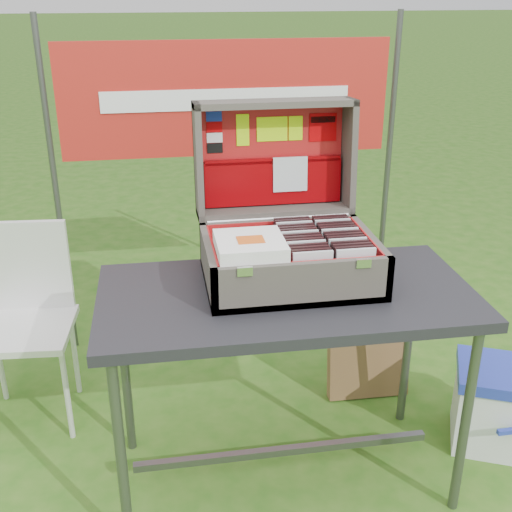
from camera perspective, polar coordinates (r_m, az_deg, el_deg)
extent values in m
plane|color=#2B6115|center=(2.76, 0.79, -18.17)|extent=(80.00, 80.00, 0.00)
cube|color=#26252A|center=(2.26, 2.73, -3.60)|extent=(1.32, 0.67, 0.04)
cylinder|color=#59595B|center=(2.23, -11.89, -17.29)|extent=(0.04, 0.04, 0.78)
cylinder|color=#59595B|center=(2.46, 18.13, -13.82)|extent=(0.04, 0.04, 0.78)
cylinder|color=#59595B|center=(2.67, -11.57, -9.79)|extent=(0.04, 0.04, 0.78)
cylinder|color=#59595B|center=(2.86, 13.36, -7.56)|extent=(0.04, 0.04, 0.78)
cube|color=#59595B|center=(2.65, 2.43, -16.91)|extent=(1.17, 0.03, 0.03)
cube|color=#504A40|center=(2.32, 3.03, -2.00)|extent=(0.61, 0.44, 0.02)
cube|color=#504A40|center=(2.11, 4.25, -2.65)|extent=(0.61, 0.02, 0.16)
cube|color=#504A40|center=(2.48, 2.06, 1.47)|extent=(0.61, 0.02, 0.16)
cube|color=#504A40|center=(2.25, -4.24, -0.91)|extent=(0.02, 0.44, 0.16)
cube|color=#504A40|center=(2.37, 10.02, 0.05)|extent=(0.02, 0.44, 0.16)
cube|color=red|center=(2.32, 3.04, -1.66)|extent=(0.56, 0.39, 0.01)
cube|color=silver|center=(2.04, -1.00, -1.38)|extent=(0.05, 0.01, 0.03)
cube|color=silver|center=(2.12, 9.54, -0.64)|extent=(0.05, 0.01, 0.03)
cylinder|color=silver|center=(2.46, 2.03, 3.34)|extent=(0.55, 0.02, 0.02)
cube|color=#504A40|center=(2.56, 1.36, 8.97)|extent=(0.61, 0.05, 0.44)
cube|color=#504A40|center=(2.46, 1.65, 13.41)|extent=(0.61, 0.16, 0.04)
cube|color=#504A40|center=(2.54, 1.67, 4.10)|extent=(0.61, 0.16, 0.04)
cube|color=#504A40|center=(2.45, -5.16, 8.37)|extent=(0.02, 0.19, 0.45)
cube|color=#504A40|center=(2.56, 8.20, 8.87)|extent=(0.02, 0.19, 0.45)
cube|color=red|center=(2.54, 1.43, 8.91)|extent=(0.56, 0.03, 0.38)
cube|color=red|center=(2.12, 4.17, -2.18)|extent=(0.56, 0.01, 0.14)
cube|color=red|center=(2.46, 2.13, 1.60)|extent=(0.56, 0.01, 0.14)
cube|color=red|center=(2.25, -3.87, -0.61)|extent=(0.01, 0.39, 0.14)
cube|color=red|center=(2.36, 9.69, 0.29)|extent=(0.01, 0.39, 0.14)
cube|color=#790005|center=(2.54, 1.51, 6.58)|extent=(0.54, 0.04, 0.18)
cube|color=#790005|center=(2.52, 1.53, 8.48)|extent=(0.53, 0.02, 0.02)
cube|color=silver|center=(2.53, 3.05, 7.27)|extent=(0.14, 0.02, 0.14)
cube|color=#1933B2|center=(2.48, -3.76, 12.28)|extent=(0.06, 0.01, 0.04)
cube|color=#B90004|center=(2.49, -3.73, 11.36)|extent=(0.06, 0.01, 0.04)
cube|color=white|center=(2.49, -3.70, 10.45)|extent=(0.06, 0.01, 0.04)
cube|color=black|center=(2.50, -3.67, 9.55)|extent=(0.06, 0.01, 0.04)
cube|color=#B9F808|center=(2.50, -1.19, 11.13)|extent=(0.05, 0.01, 0.12)
cube|color=#B9F808|center=(2.52, 1.44, 11.22)|extent=(0.12, 0.01, 0.09)
cube|color=#B9F808|center=(2.54, 3.54, 11.27)|extent=(0.05, 0.01, 0.09)
cube|color=#B90004|center=(2.56, 5.97, 11.31)|extent=(0.11, 0.01, 0.11)
cube|color=black|center=(2.56, 5.98, 11.98)|extent=(0.10, 0.00, 0.02)
cube|color=silver|center=(2.14, 5.04, -1.53)|extent=(0.14, 0.01, 0.15)
cube|color=black|center=(2.16, 4.88, -1.26)|extent=(0.14, 0.01, 0.15)
cube|color=black|center=(2.18, 4.73, -1.01)|extent=(0.14, 0.01, 0.15)
cube|color=black|center=(2.21, 4.59, -0.75)|extent=(0.14, 0.01, 0.15)
cube|color=silver|center=(2.23, 4.44, -0.50)|extent=(0.14, 0.01, 0.15)
cube|color=black|center=(2.25, 4.30, -0.26)|extent=(0.14, 0.01, 0.15)
cube|color=black|center=(2.27, 4.16, -0.02)|extent=(0.14, 0.01, 0.15)
cube|color=black|center=(2.29, 4.02, 0.22)|extent=(0.14, 0.01, 0.15)
cube|color=silver|center=(2.31, 3.89, 0.45)|extent=(0.14, 0.01, 0.15)
cube|color=black|center=(2.33, 3.76, 0.67)|extent=(0.14, 0.01, 0.15)
cube|color=black|center=(2.36, 3.63, 0.89)|extent=(0.14, 0.01, 0.15)
cube|color=black|center=(2.38, 3.50, 1.11)|extent=(0.14, 0.01, 0.15)
cube|color=silver|center=(2.40, 3.37, 1.33)|extent=(0.14, 0.01, 0.15)
cube|color=black|center=(2.42, 3.25, 1.54)|extent=(0.14, 0.01, 0.15)
cube|color=black|center=(2.44, 3.13, 1.74)|extent=(0.14, 0.01, 0.15)
cube|color=silver|center=(2.18, 8.79, -1.25)|extent=(0.14, 0.01, 0.15)
cube|color=black|center=(2.20, 8.61, -0.99)|extent=(0.14, 0.01, 0.15)
cube|color=black|center=(2.22, 8.42, -0.74)|extent=(0.14, 0.01, 0.15)
cube|color=black|center=(2.24, 8.24, -0.50)|extent=(0.14, 0.01, 0.15)
cube|color=silver|center=(2.26, 8.07, -0.25)|extent=(0.14, 0.01, 0.15)
cube|color=black|center=(2.29, 7.89, -0.02)|extent=(0.14, 0.01, 0.15)
cube|color=black|center=(2.31, 7.72, 0.22)|extent=(0.14, 0.01, 0.15)
cube|color=black|center=(2.33, 7.55, 0.45)|extent=(0.14, 0.01, 0.15)
cube|color=silver|center=(2.35, 7.39, 0.67)|extent=(0.14, 0.01, 0.15)
cube|color=black|center=(2.37, 7.23, 0.89)|extent=(0.14, 0.01, 0.15)
cube|color=black|center=(2.39, 7.07, 1.11)|extent=(0.14, 0.01, 0.15)
cube|color=black|center=(2.41, 6.91, 1.32)|extent=(0.14, 0.01, 0.15)
cube|color=silver|center=(2.43, 6.76, 1.53)|extent=(0.14, 0.01, 0.15)
cube|color=black|center=(2.45, 6.61, 1.74)|extent=(0.14, 0.01, 0.15)
cube|color=black|center=(2.48, 6.46, 1.94)|extent=(0.14, 0.01, 0.15)
cube|color=white|center=(2.16, -0.53, 0.48)|extent=(0.23, 0.23, 0.00)
cube|color=white|center=(2.16, -0.53, 0.61)|extent=(0.23, 0.23, 0.00)
cube|color=white|center=(2.16, -0.53, 0.73)|extent=(0.23, 0.23, 0.00)
cube|color=white|center=(2.15, -0.53, 0.85)|extent=(0.23, 0.23, 0.00)
cube|color=white|center=(2.15, -0.53, 0.98)|extent=(0.23, 0.23, 0.00)
cube|color=white|center=(2.15, -0.53, 1.10)|extent=(0.23, 0.23, 0.00)
cube|color=white|center=(2.15, -0.53, 1.22)|extent=(0.23, 0.23, 0.00)
cube|color=white|center=(2.15, -0.53, 1.35)|extent=(0.23, 0.23, 0.00)
cube|color=white|center=(2.14, -0.53, 1.47)|extent=(0.23, 0.23, 0.00)
cube|color=#D85919|center=(2.13, -0.49, 1.47)|extent=(0.09, 0.07, 0.00)
cube|color=white|center=(2.97, 21.13, -12.78)|extent=(0.48, 0.43, 0.31)
cube|color=#2638B0|center=(2.87, 21.66, -9.82)|extent=(0.50, 0.46, 0.05)
cube|color=silver|center=(2.93, -19.91, -6.26)|extent=(0.43, 0.43, 0.03)
cube|color=silver|center=(3.01, -19.92, -0.86)|extent=(0.40, 0.06, 0.42)
cylinder|color=silver|center=(2.88, -16.46, -11.65)|extent=(0.02, 0.02, 0.45)
cylinder|color=silver|center=(3.16, -15.84, -8.16)|extent=(0.02, 0.02, 0.45)
cylinder|color=silver|center=(2.98, -16.70, -0.83)|extent=(0.02, 0.02, 0.42)
cube|color=brown|center=(3.10, 9.96, -8.77)|extent=(0.38, 0.13, 0.41)
cylinder|color=#59595B|center=(3.32, -17.30, 5.11)|extent=(0.03, 0.03, 1.70)
cylinder|color=#59595B|center=(3.50, 11.53, 6.65)|extent=(0.03, 0.03, 1.70)
cube|color=#AB1F18|center=(3.19, -2.62, 13.78)|extent=(1.60, 0.02, 0.55)
cube|color=white|center=(3.18, -2.60, 13.75)|extent=(1.20, 0.00, 0.10)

